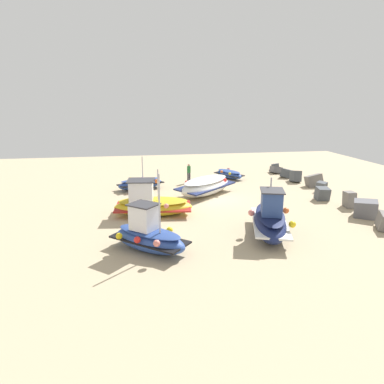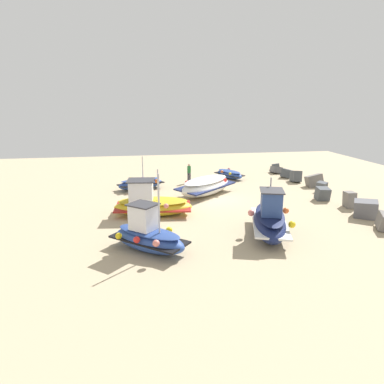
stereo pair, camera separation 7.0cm
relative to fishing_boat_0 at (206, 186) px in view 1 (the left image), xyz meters
name	(u,v)px [view 1 (the left image)]	position (x,y,z in m)	size (l,w,h in m)	color
ground_plane	(211,198)	(1.19, 0.14, -0.69)	(44.51, 44.51, 0.00)	tan
fishing_boat_0	(206,186)	(0.00, 0.00, 0.00)	(5.20, 5.45, 1.37)	white
fishing_boat_1	(151,204)	(4.25, -4.43, 0.04)	(2.77, 5.16, 2.99)	gold
fishing_boat_2	(141,183)	(-2.55, -4.94, -0.21)	(2.74, 4.06, 2.73)	#2D4C9E
fishing_boat_3	(270,220)	(8.82, 1.68, 0.15)	(5.34, 3.11, 3.10)	navy
fishing_boat_4	(229,174)	(-5.40, 3.34, -0.28)	(3.34, 2.51, 0.83)	#2D4C9E
fishing_boat_5	(149,236)	(9.78, -4.85, 0.06)	(3.80, 4.01, 3.87)	#2D4C9E
person_walking	(189,172)	(-4.22, -0.66, 0.30)	(0.32, 0.32, 1.70)	#2D2D38
breakwater_rocks	(331,193)	(2.69, 8.91, -0.24)	(20.26, 2.73, 1.34)	#4C5156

